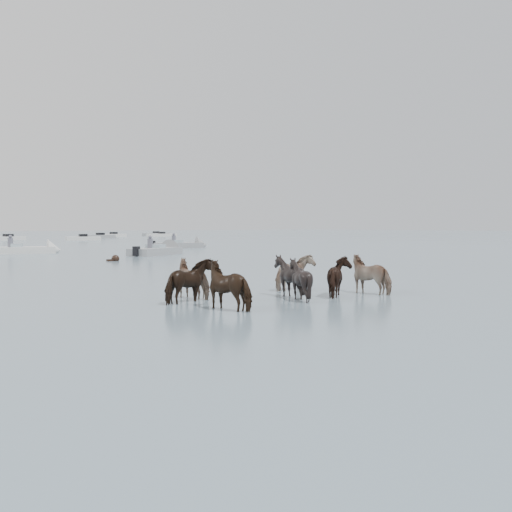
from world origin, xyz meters
TOP-DOWN VIEW (x-y plane):
  - ground at (0.00, 0.00)m, footprint 400.00×400.00m
  - pony_herd at (1.97, 1.21)m, footprint 6.90×3.97m
  - swimming_pony at (5.92, 19.40)m, footprint 0.72×0.44m
  - motorboat_c at (5.13, 31.35)m, footprint 5.73×2.95m
  - motorboat_d at (11.63, 24.11)m, footprint 5.04×3.65m
  - motorboat_e at (19.22, 32.91)m, footprint 5.00×3.15m

SIDE VIEW (x-z plane):
  - ground at x=0.00m, z-range 0.00..0.00m
  - swimming_pony at x=5.92m, z-range -0.12..0.32m
  - motorboat_c at x=5.13m, z-range -0.73..1.19m
  - motorboat_d at x=11.63m, z-range -0.73..1.19m
  - motorboat_e at x=19.22m, z-range -0.73..1.19m
  - pony_herd at x=1.97m, z-range -0.14..1.13m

